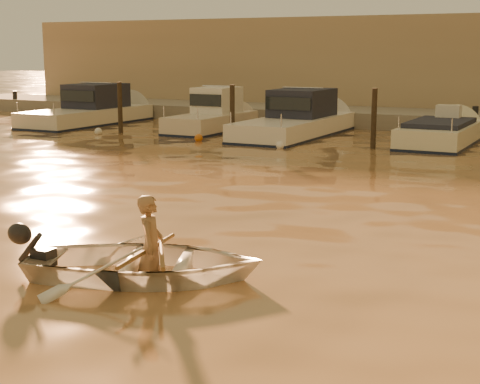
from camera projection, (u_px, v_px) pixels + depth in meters
The scene contains 19 objects.
ground_plane at pixel (139, 246), 12.34m from camera, with size 160.00×160.00×0.00m, color olive.
dinghy at pixel (145, 263), 10.53m from camera, with size 2.42×3.39×0.70m, color silver.
person at pixel (151, 247), 10.47m from camera, with size 0.56×0.36×1.52m, color #8E6A47.
outboard_motor at pixel (43, 257), 10.64m from camera, with size 0.90×0.40×0.70m, color black, non-canonical shape.
oar_port at pixel (161, 250), 10.47m from camera, with size 0.06×0.06×2.10m, color brown.
oar_starboard at pixel (148, 250), 10.49m from camera, with size 0.06×0.06×2.10m, color brown.
moored_boat_0 at pixel (87, 110), 32.43m from camera, with size 2.40×7.57×1.75m, color silver, non-canonical shape.
moored_boat_1 at pixel (211, 116), 29.61m from camera, with size 1.85×5.66×1.75m, color beige, non-canonical shape.
moored_boat_2 at pixel (295, 120), 27.97m from camera, with size 2.38×7.94×1.75m, color white, non-canonical shape.
moored_boat_3 at pixel (441, 138), 25.57m from camera, with size 2.10×6.05×0.95m, color beige, non-canonical shape.
piling_0 at pixel (120, 110), 28.93m from camera, with size 0.18×0.18×2.20m, color #2D2319.
piling_1 at pixel (232, 115), 26.69m from camera, with size 0.18×0.18×2.20m, color #2D2319.
piling_2 at pixel (374, 122), 24.31m from camera, with size 0.18×0.18×2.20m, color #2D2319.
fender_a at pixel (98, 132), 28.69m from camera, with size 0.30×0.30×0.30m, color silver.
fender_b at pixel (199, 138), 26.59m from camera, with size 0.30×0.30×0.30m, color #C46117.
fender_c at pixel (281, 145), 24.53m from camera, with size 0.30×0.30×0.30m, color white.
fender_d at pixel (449, 149), 23.53m from camera, with size 0.30×0.30×0.30m, color orange.
quay at pixel (432, 124), 31.09m from camera, with size 52.00×4.00×1.00m, color gray.
waterfront_building at pixel (460, 68), 35.46m from camera, with size 46.00×7.00×4.80m, color #9E8466.
Camera 1 is at (6.96, -9.85, 3.23)m, focal length 55.00 mm.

